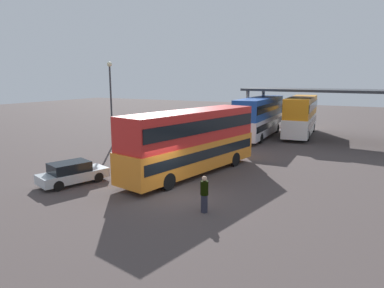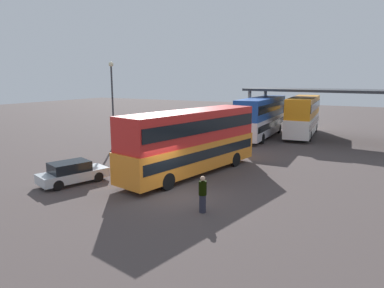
% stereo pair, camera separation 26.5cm
% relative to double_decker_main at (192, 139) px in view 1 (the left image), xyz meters
% --- Properties ---
extents(ground_plane, '(140.00, 140.00, 0.00)m').
position_rel_double_decker_main_xyz_m(ground_plane, '(1.24, -4.21, -2.30)').
color(ground_plane, '#4A403E').
extents(double_decker_main, '(4.69, 11.54, 4.19)m').
position_rel_double_decker_main_xyz_m(double_decker_main, '(0.00, 0.00, 0.00)').
color(double_decker_main, orange).
rests_on(double_decker_main, ground_plane).
extents(parked_hatchback, '(2.83, 4.30, 1.35)m').
position_rel_double_decker_main_xyz_m(parked_hatchback, '(-5.31, -5.31, -1.63)').
color(parked_hatchback, silver).
rests_on(parked_hatchback, ground_plane).
extents(double_decker_near_canopy, '(2.77, 11.61, 4.20)m').
position_rel_double_decker_main_xyz_m(double_decker_near_canopy, '(-0.27, 16.16, 0.01)').
color(double_decker_near_canopy, white).
rests_on(double_decker_near_canopy, ground_plane).
extents(double_decker_mid_row, '(3.22, 10.73, 4.23)m').
position_rel_double_decker_main_xyz_m(double_decker_mid_row, '(3.44, 19.16, 0.02)').
color(double_decker_mid_row, white).
rests_on(double_decker_mid_row, ground_plane).
extents(depot_canopy, '(22.74, 8.35, 5.12)m').
position_rel_double_decker_main_xyz_m(depot_canopy, '(8.73, 17.58, 2.50)').
color(depot_canopy, '#33353A').
rests_on(depot_canopy, ground_plane).
extents(lamppost_tall, '(0.44, 0.44, 7.68)m').
position_rel_double_decker_main_xyz_m(lamppost_tall, '(-11.20, 5.30, 2.55)').
color(lamppost_tall, '#33353A').
rests_on(lamppost_tall, ground_plane).
extents(pedestrian_waiting, '(0.38, 0.38, 1.77)m').
position_rel_double_decker_main_xyz_m(pedestrian_waiting, '(3.60, -5.67, -1.41)').
color(pedestrian_waiting, '#262633').
rests_on(pedestrian_waiting, ground_plane).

